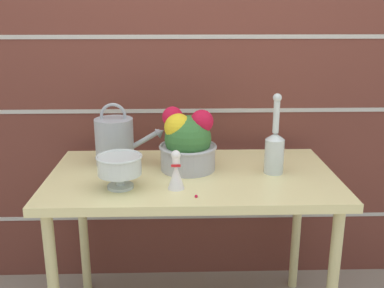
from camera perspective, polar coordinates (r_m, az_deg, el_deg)
brick_wall at (r=2.25m, az=-0.31°, el=8.94°), size 3.60×0.08×2.20m
patio_table at (r=1.93m, az=0.03°, el=-5.91°), size 1.20×0.67×0.74m
watering_can at (r=2.01m, az=-9.70°, el=0.40°), size 0.31×0.17×0.28m
crystal_pedestal_bowl at (r=1.74m, az=-9.19°, el=-2.77°), size 0.18×0.18×0.13m
flower_planter at (r=1.91m, az=-0.62°, el=0.21°), size 0.25×0.25×0.27m
glass_decanter at (r=1.90m, az=10.45°, el=-0.58°), size 0.08×0.08×0.34m
figurine_vase at (r=1.72m, az=-2.04°, el=-3.73°), size 0.07×0.07×0.15m
fallen_petal at (r=1.66m, az=0.53°, el=-6.66°), size 0.01×0.01×0.01m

